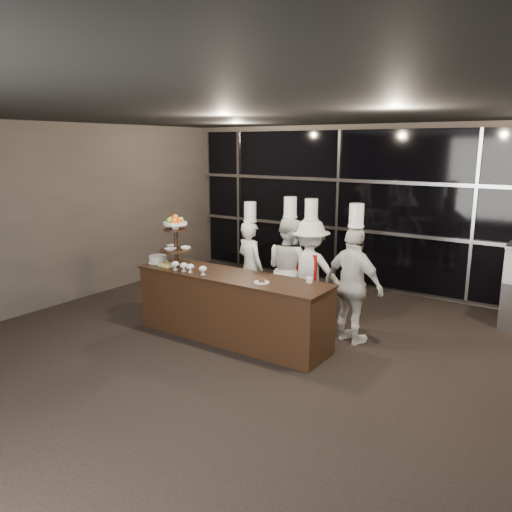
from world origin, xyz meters
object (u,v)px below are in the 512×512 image
Objects in this scene: chef_b at (289,268)px; chef_d at (353,284)px; display_stand at (176,237)px; layer_cake at (158,259)px; chef_a at (250,265)px; buffet_counter at (232,307)px; chef_c at (310,271)px.

chef_d reaches higher than chef_b.
display_stand reaches higher than layer_cake.
display_stand is 0.42× the size of chef_a.
chef_b is at bearing 78.03° from buffet_counter.
chef_b is 0.32m from chef_c.
chef_c is 0.94m from chef_d.
chef_b is (0.69, 0.05, 0.04)m from chef_a.
display_stand reaches higher than buffet_counter.
layer_cake is at bearing -177.85° from buffet_counter.
display_stand is (-1.00, -0.00, 0.87)m from buffet_counter.
chef_a is at bearing 52.09° from layer_cake.
chef_b is at bearing -166.08° from chef_c.
layer_cake is 0.16× the size of chef_d.
chef_b is 1.21m from chef_d.
chef_d is (1.17, -0.30, 0.01)m from chef_b.
chef_c reaches higher than display_stand.
chef_d is at bearing 17.93° from layer_cake.
layer_cake is 2.27m from chef_c.
chef_c is 0.99× the size of chef_d.
buffet_counter is at bearing -114.42° from chef_c.
layer_cake is (-1.33, -0.05, 0.51)m from buffet_counter.
chef_d reaches higher than display_stand.
chef_d is at bearing 30.67° from buffet_counter.
chef_a is 0.94× the size of chef_d.
chef_b reaches higher than chef_c.
layer_cake is 1.45m from chef_a.
chef_a is at bearing 172.41° from chef_d.
layer_cake is 1.97m from chef_b.
display_stand is 2.48× the size of layer_cake.
buffet_counter is 1.33m from display_stand.
chef_c is (1.88, 1.26, -0.17)m from layer_cake.
layer_cake is 2.88m from chef_d.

